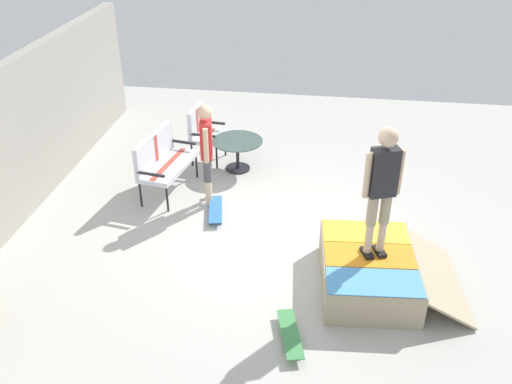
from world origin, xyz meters
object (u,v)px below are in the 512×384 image
at_px(patio_chair_near_house, 202,130).
at_px(skateboard_spare, 290,334).
at_px(skateboard_by_bench, 215,210).
at_px(patio_bench, 162,158).
at_px(person_skater, 382,184).
at_px(patio_table, 238,149).
at_px(person_watching, 207,148).
at_px(skate_ramp, 370,270).

height_order(patio_chair_near_house, skateboard_spare, patio_chair_near_house).
bearing_deg(patio_chair_near_house, skateboard_by_bench, -161.55).
xyz_separation_m(patio_chair_near_house, skateboard_by_bench, (-1.82, -0.61, -0.53)).
relative_size(skateboard_by_bench, skateboard_spare, 1.00).
height_order(patio_chair_near_house, skateboard_by_bench, patio_chair_near_house).
distance_m(patio_bench, skateboard_by_bench, 1.30).
relative_size(patio_chair_near_house, skateboard_spare, 1.24).
xyz_separation_m(patio_chair_near_house, person_skater, (-3.20, -2.96, 0.91)).
bearing_deg(person_skater, patio_chair_near_house, 42.80).
bearing_deg(skateboard_spare, patio_chair_near_house, 24.90).
bearing_deg(person_skater, skateboard_by_bench, 59.73).
xyz_separation_m(patio_table, skateboard_spare, (-4.06, -1.32, -0.32)).
bearing_deg(person_watching, patio_bench, 71.09).
bearing_deg(person_watching, skateboard_by_bench, -152.25).
bearing_deg(patio_bench, skate_ramp, -121.12).
xyz_separation_m(skate_ramp, person_watching, (1.74, 2.51, 0.74)).
bearing_deg(person_watching, patio_table, -12.37).
height_order(patio_chair_near_house, person_watching, person_watching).
height_order(patio_chair_near_house, patio_table, patio_chair_near_house).
relative_size(skate_ramp, patio_table, 2.15).
height_order(patio_bench, skateboard_spare, patio_bench).
bearing_deg(skate_ramp, skateboard_spare, 140.14).
bearing_deg(patio_chair_near_house, patio_table, -111.59).
bearing_deg(skateboard_by_bench, skateboard_spare, -150.80).
bearing_deg(patio_chair_near_house, skate_ramp, -137.60).
relative_size(patio_bench, person_skater, 0.76).
height_order(skate_ramp, patio_table, patio_table).
height_order(patio_bench, person_watching, person_watching).
height_order(skate_ramp, skateboard_spare, skate_ramp).
bearing_deg(person_watching, skateboard_spare, -150.97).
relative_size(skate_ramp, patio_bench, 1.46).
bearing_deg(skate_ramp, person_watching, 55.37).
bearing_deg(person_skater, skate_ramp, 158.80).
xyz_separation_m(person_watching, person_skater, (-1.70, -2.52, 0.53)).
bearing_deg(patio_table, skateboard_by_bench, 176.62).
distance_m(patio_bench, skateboard_spare, 4.00).
distance_m(person_watching, person_skater, 3.09).
relative_size(skate_ramp, person_watching, 1.14).
bearing_deg(skate_ramp, skateboard_by_bench, 59.04).
xyz_separation_m(skate_ramp, patio_bench, (2.02, 3.35, 0.37)).
distance_m(patio_chair_near_house, patio_table, 0.78).
bearing_deg(patio_bench, patio_table, -49.89).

